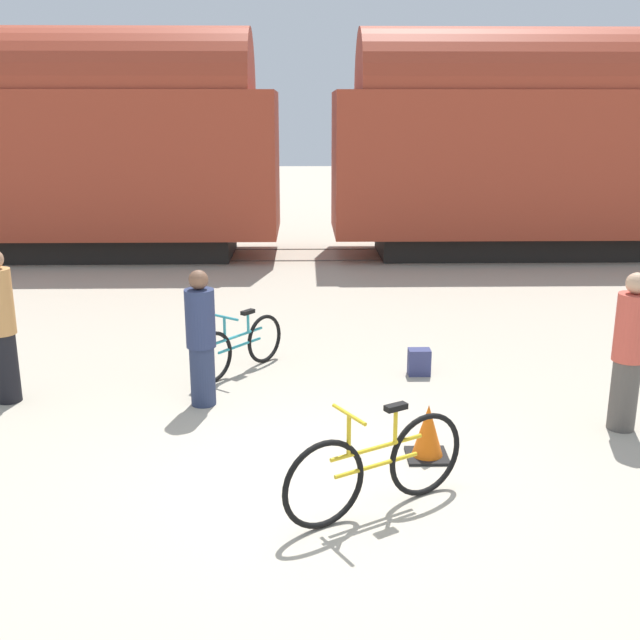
% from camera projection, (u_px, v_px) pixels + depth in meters
% --- Properties ---
extents(ground_plane, '(80.00, 80.00, 0.00)m').
position_uv_depth(ground_plane, '(311.00, 479.00, 6.89)').
color(ground_plane, '#B2A893').
extents(freight_train, '(28.10, 2.84, 5.04)m').
position_uv_depth(freight_train, '(305.00, 139.00, 16.83)').
color(freight_train, black).
rests_on(freight_train, ground_plane).
extents(rail_near, '(40.10, 0.07, 0.01)m').
position_uv_depth(rail_near, '(306.00, 261.00, 16.86)').
color(rail_near, '#4C4238').
rests_on(rail_near, ground_plane).
extents(rail_far, '(40.10, 0.07, 0.01)m').
position_uv_depth(rail_far, '(306.00, 249.00, 18.24)').
color(rail_far, '#4C4238').
rests_on(rail_far, ground_plane).
extents(bicycle_teal, '(1.04, 1.32, 0.81)m').
position_uv_depth(bicycle_teal, '(240.00, 346.00, 9.62)').
color(bicycle_teal, black).
rests_on(bicycle_teal, ground_plane).
extents(bicycle_yellow, '(1.59, 0.94, 0.95)m').
position_uv_depth(bicycle_yellow, '(377.00, 467.00, 6.25)').
color(bicycle_yellow, black).
rests_on(bicycle_yellow, ground_plane).
extents(person_in_navy, '(0.34, 0.34, 1.58)m').
position_uv_depth(person_in_navy, '(201.00, 339.00, 8.43)').
color(person_in_navy, '#283351').
rests_on(person_in_navy, ground_plane).
extents(person_in_red, '(0.33, 0.33, 1.70)m').
position_uv_depth(person_in_red, '(629.00, 352.00, 7.75)').
color(person_in_red, '#514C47').
rests_on(person_in_red, ground_plane).
extents(person_in_tan, '(0.32, 0.32, 1.79)m').
position_uv_depth(person_in_tan, '(1.00, 326.00, 8.49)').
color(person_in_tan, black).
rests_on(person_in_tan, ground_plane).
extents(backpack, '(0.28, 0.20, 0.34)m').
position_uv_depth(backpack, '(419.00, 362.00, 9.56)').
color(backpack, navy).
rests_on(backpack, ground_plane).
extents(traffic_cone, '(0.40, 0.40, 0.55)m').
position_uv_depth(traffic_cone, '(428.00, 433.00, 7.25)').
color(traffic_cone, black).
rests_on(traffic_cone, ground_plane).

